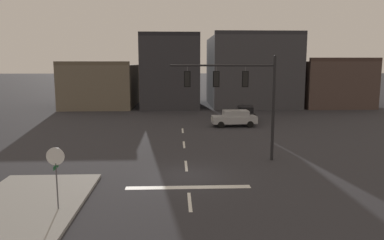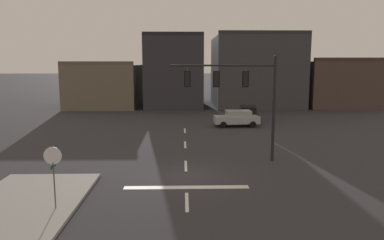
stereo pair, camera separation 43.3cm
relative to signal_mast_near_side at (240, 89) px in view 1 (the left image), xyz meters
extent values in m
plane|color=#2B2B30|center=(-3.50, -3.29, -4.64)|extent=(400.00, 400.00, 0.00)
cube|color=gray|center=(-10.82, -7.29, -4.57)|extent=(5.00, 8.00, 0.15)
cube|color=silver|center=(-3.50, -5.29, -4.64)|extent=(6.40, 0.50, 0.01)
cube|color=silver|center=(-3.50, -7.29, -4.64)|extent=(0.16, 2.40, 0.01)
cube|color=silver|center=(-3.50, -1.29, -4.64)|extent=(0.16, 2.40, 0.01)
cube|color=silver|center=(-3.50, 4.71, -4.64)|extent=(0.16, 2.40, 0.01)
cube|color=silver|center=(-3.50, 10.71, -4.64)|extent=(0.16, 2.40, 0.01)
cylinder|color=black|center=(2.14, -0.14, -1.31)|extent=(0.20, 0.20, 6.66)
cylinder|color=black|center=(-1.17, 0.06, 1.50)|extent=(6.62, 0.51, 0.12)
sphere|color=black|center=(2.14, -0.14, 2.07)|extent=(0.18, 0.18, 0.18)
cylinder|color=#56565B|center=(0.30, -0.03, 1.26)|extent=(0.03, 0.03, 0.35)
cube|color=black|center=(0.30, -0.03, 0.64)|extent=(0.31, 0.26, 0.90)
sphere|color=red|center=(0.31, 0.10, 0.92)|extent=(0.20, 0.20, 0.20)
sphere|color=#2D2314|center=(0.31, 0.10, 0.64)|extent=(0.20, 0.20, 0.20)
sphere|color=black|center=(0.31, 0.10, 0.35)|extent=(0.20, 0.20, 0.20)
cube|color=black|center=(0.30, -0.05, 0.64)|extent=(0.42, 0.05, 1.02)
cylinder|color=#56565B|center=(-1.54, 0.08, 1.26)|extent=(0.03, 0.03, 0.35)
cube|color=black|center=(-1.54, 0.08, 0.64)|extent=(0.31, 0.26, 0.90)
sphere|color=red|center=(-1.53, 0.21, 0.92)|extent=(0.20, 0.20, 0.20)
sphere|color=#2D2314|center=(-1.53, 0.21, 0.64)|extent=(0.20, 0.20, 0.20)
sphere|color=black|center=(-1.53, 0.21, 0.35)|extent=(0.20, 0.20, 0.20)
cube|color=black|center=(-1.54, 0.06, 0.64)|extent=(0.42, 0.05, 1.02)
cylinder|color=#56565B|center=(-3.38, 0.19, 1.26)|extent=(0.03, 0.03, 0.35)
cube|color=black|center=(-3.38, 0.19, 0.64)|extent=(0.31, 0.26, 0.90)
sphere|color=red|center=(-3.37, 0.32, 0.92)|extent=(0.20, 0.20, 0.20)
sphere|color=#2D2314|center=(-3.37, 0.32, 0.64)|extent=(0.20, 0.20, 0.20)
sphere|color=black|center=(-3.37, 0.32, 0.35)|extent=(0.20, 0.20, 0.20)
cube|color=black|center=(-3.38, 0.17, 0.64)|extent=(0.42, 0.05, 1.02)
cylinder|color=#56565B|center=(-9.15, -8.23, -3.57)|extent=(0.06, 0.06, 2.15)
cylinder|color=white|center=(-9.15, -8.23, -2.19)|extent=(0.76, 0.03, 0.76)
cylinder|color=#B21414|center=(-9.15, -8.22, -2.19)|extent=(0.68, 0.03, 0.68)
cube|color=#19592D|center=(-9.15, -8.23, -2.64)|extent=(0.02, 0.64, 0.16)
cube|color=black|center=(3.43, 16.27, -3.94)|extent=(2.30, 4.58, 0.70)
cube|color=black|center=(3.45, 16.42, -3.31)|extent=(1.87, 2.63, 0.56)
cube|color=#2D3842|center=(3.36, 15.66, -3.33)|extent=(1.54, 0.42, 0.47)
cube|color=#2D3842|center=(3.59, 17.58, -3.33)|extent=(1.53, 0.39, 0.46)
cylinder|color=black|center=(4.11, 14.73, -4.32)|extent=(0.29, 0.66, 0.64)
cylinder|color=black|center=(2.42, 14.93, -4.32)|extent=(0.29, 0.66, 0.64)
cylinder|color=black|center=(4.45, 17.62, -4.32)|extent=(0.29, 0.66, 0.64)
cylinder|color=black|center=(2.76, 17.81, -4.32)|extent=(0.29, 0.66, 0.64)
sphere|color=silver|center=(3.75, 14.04, -3.89)|extent=(0.16, 0.16, 0.16)
sphere|color=silver|center=(2.61, 14.17, -3.89)|extent=(0.16, 0.16, 0.16)
cube|color=maroon|center=(3.69, 18.44, -3.86)|extent=(1.36, 0.20, 0.12)
cube|color=#9EA0A5|center=(1.68, 12.89, -3.94)|extent=(4.47, 1.97, 0.70)
cube|color=#9EA0A5|center=(1.83, 12.90, -3.31)|extent=(2.52, 1.69, 0.56)
cube|color=#2D3842|center=(1.07, 12.87, -3.33)|extent=(0.31, 1.53, 0.47)
cube|color=#2D3842|center=(3.00, 12.94, -3.33)|extent=(0.28, 1.53, 0.46)
cylinder|color=black|center=(0.26, 11.98, -4.32)|extent=(0.65, 0.24, 0.64)
cylinder|color=black|center=(0.20, 13.68, -4.32)|extent=(0.65, 0.24, 0.64)
cylinder|color=black|center=(3.16, 12.10, -4.32)|extent=(0.65, 0.24, 0.64)
cylinder|color=black|center=(3.10, 13.79, -4.32)|extent=(0.65, 0.24, 0.64)
sphere|color=silver|center=(-0.47, 12.23, -3.89)|extent=(0.16, 0.16, 0.16)
sphere|color=silver|center=(-0.52, 13.38, -3.89)|extent=(0.16, 0.16, 0.16)
cube|color=maroon|center=(3.86, 12.97, -3.86)|extent=(0.09, 1.37, 0.12)
cube|color=#665B4C|center=(-14.94, 31.88, -1.66)|extent=(9.63, 13.52, 5.97)
cube|color=brown|center=(-14.94, 25.42, 1.58)|extent=(9.63, 0.60, 0.50)
cube|color=#2D2D33|center=(-4.92, 31.53, 0.23)|extent=(7.98, 12.83, 9.74)
cube|color=black|center=(-4.92, 25.42, 5.35)|extent=(7.98, 0.60, 0.50)
cube|color=#38383D|center=(6.99, 31.49, 0.32)|extent=(12.09, 12.73, 9.93)
cube|color=#2B2B30|center=(6.99, 25.42, 5.54)|extent=(12.09, 0.60, 0.50)
cube|color=#473833|center=(18.48, 31.82, -1.41)|extent=(9.63, 13.40, 6.47)
cube|color=#3A2B26|center=(18.48, 25.42, 2.07)|extent=(9.63, 0.60, 0.50)
camera|label=1|loc=(-4.10, -23.52, 1.68)|focal=34.73mm
camera|label=2|loc=(-3.66, -23.53, 1.68)|focal=34.73mm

